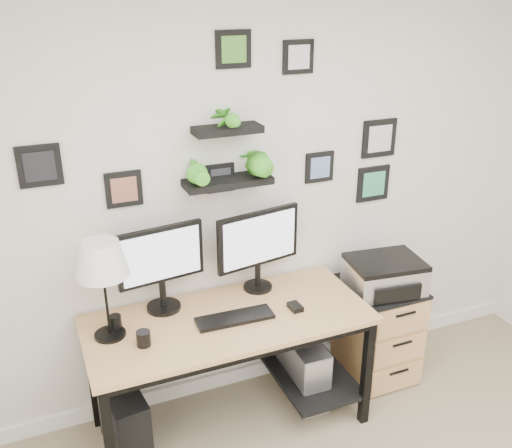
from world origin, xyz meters
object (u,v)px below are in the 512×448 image
monitor_right (258,244)px  file_cabinet (378,329)px  table_lamp (102,261)px  printer (385,275)px  monitor_left (161,263)px  pc_tower_grey (303,370)px  pc_tower_black (124,422)px  desk (233,331)px  mug (143,339)px

monitor_right → file_cabinet: (0.82, -0.14, -0.72)m
table_lamp → file_cabinet: table_lamp is taller
monitor_right → printer: (0.79, -0.19, -0.28)m
table_lamp → printer: (1.72, -0.03, -0.42)m
monitor_left → pc_tower_grey: (0.82, -0.19, -0.84)m
monitor_left → file_cabinet: bearing=-5.3°
pc_tower_black → pc_tower_grey: size_ratio=0.96×
desk → pc_tower_black: desk is taller
monitor_left → printer: 1.42m
desk → table_lamp: (-0.68, 0.04, 0.57)m
monitor_right → pc_tower_black: bearing=-166.4°
desk → printer: 1.05m
monitor_left → printer: bearing=-7.3°
monitor_left → pc_tower_black: monitor_left is taller
desk → monitor_left: monitor_left is taller
printer → mug: bearing=-175.2°
mug → printer: bearing=4.8°
monitor_right → printer: bearing=-13.3°
mug → pc_tower_grey: (1.01, 0.12, -0.58)m
monitor_right → file_cabinet: bearing=-9.9°
pc_tower_black → table_lamp: bearing=97.1°
pc_tower_black → file_cabinet: (1.73, 0.08, 0.13)m
mug → file_cabinet: size_ratio=0.12×
monitor_left → table_lamp: bearing=-155.7°
file_cabinet → printer: bearing=-116.0°
monitor_left → printer: monitor_left is taller
pc_tower_black → desk: bearing=-5.5°
table_lamp → pc_tower_black: table_lamp is taller
file_cabinet → table_lamp: bearing=-179.4°
table_lamp → file_cabinet: (1.74, 0.02, -0.86)m
pc_tower_grey → file_cabinet: file_cabinet is taller
mug → printer: (1.57, 0.13, -0.02)m
monitor_left → desk: bearing=-28.6°
table_lamp → monitor_left: bearing=24.3°
file_cabinet → desk: bearing=-176.9°
file_cabinet → monitor_right: bearing=170.1°
monitor_right → pc_tower_black: monitor_right is taller
mug → pc_tower_black: (-0.13, 0.10, -0.58)m
table_lamp → monitor_right: bearing=9.8°
monitor_left → pc_tower_black: bearing=-146.5°
monitor_left → pc_tower_grey: 1.18m
monitor_right → printer: size_ratio=1.11×
pc_tower_black → pc_tower_grey: pc_tower_grey is taller
monitor_right → table_lamp: (-0.93, -0.16, 0.14)m
desk → pc_tower_grey: size_ratio=3.67×
monitor_left → pc_tower_black: size_ratio=1.22×
table_lamp → pc_tower_black: (0.02, -0.06, -0.98)m
mug → printer: 1.58m
pc_tower_grey → mug: bearing=-173.1°
monitor_left → table_lamp: (-0.33, -0.15, 0.14)m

